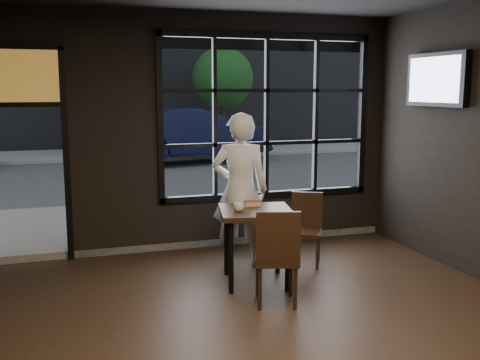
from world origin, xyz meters
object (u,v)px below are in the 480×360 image
object	(u,v)px
chair_near	(276,256)
man	(240,190)
navy_car	(192,134)
cafe_table	(256,246)

from	to	relation	value
chair_near	man	xyz separation A→B (m)	(0.04, 1.35, 0.45)
navy_car	chair_near	bearing A→B (deg)	161.49
chair_near	man	distance (m)	1.42
cafe_table	navy_car	world-z (taller)	navy_car
cafe_table	navy_car	bearing A→B (deg)	92.61
cafe_table	chair_near	world-z (taller)	chair_near
cafe_table	man	bearing A→B (deg)	98.79
cafe_table	man	size ratio (longest dim) A/B	0.45
cafe_table	man	distance (m)	0.87
chair_near	man	world-z (taller)	man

